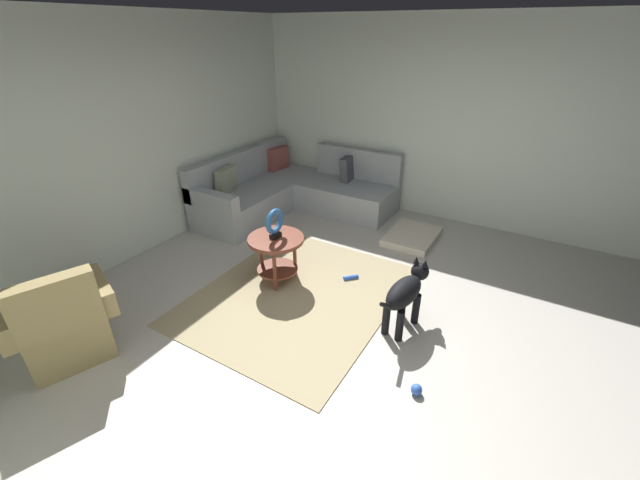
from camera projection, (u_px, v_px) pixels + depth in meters
ground_plane at (350, 329)px, 3.82m from camera, size 6.00×6.00×0.10m
wall_back at (121, 144)px, 4.49m from camera, size 6.00×0.12×2.70m
wall_right at (452, 124)px, 5.39m from camera, size 0.12×6.00×2.70m
area_rug at (297, 295)px, 4.22m from camera, size 2.30×1.90×0.01m
sectional_couch at (292, 192)px, 6.08m from camera, size 2.20×2.25×0.88m
armchair at (64, 326)px, 3.30m from camera, size 0.96×0.84×0.88m
side_table at (276, 248)px, 4.28m from camera, size 0.60×0.60×0.54m
torus_sculpture at (275, 223)px, 4.14m from camera, size 0.28×0.08×0.33m
dog_bed_mat at (412, 236)px, 5.31m from camera, size 0.80×0.60×0.09m
dog at (406, 293)px, 3.62m from camera, size 0.85×0.29×0.63m
dog_toy_ball at (416, 390)px, 3.06m from camera, size 0.09×0.09×0.09m
dog_toy_rope at (351, 278)px, 4.47m from camera, size 0.16×0.15×0.05m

